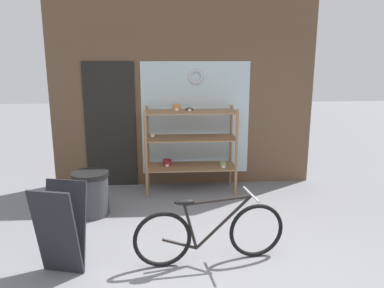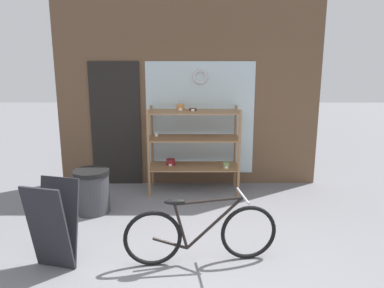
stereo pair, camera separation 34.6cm
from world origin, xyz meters
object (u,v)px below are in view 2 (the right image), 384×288
Objects in this scene: bicycle at (202,233)px; sandwich_board at (55,225)px; trash_bin at (93,189)px; display_case at (194,141)px.

sandwich_board reaches higher than bicycle.
trash_bin is (-1.51, 1.34, 0.00)m from bicycle.
trash_bin is (0.01, 1.44, -0.13)m from sandwich_board.
sandwich_board is 1.45m from trash_bin.
bicycle is at bearing -41.67° from trash_bin.
bicycle is 2.64× the size of trash_bin.
trash_bin is at bearing 103.97° from sandwich_board.
display_case is 0.88× the size of bicycle.
display_case is 2.76m from sandwich_board.
bicycle is 1.53m from sandwich_board.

